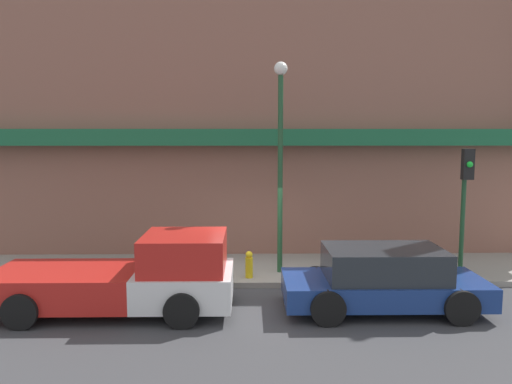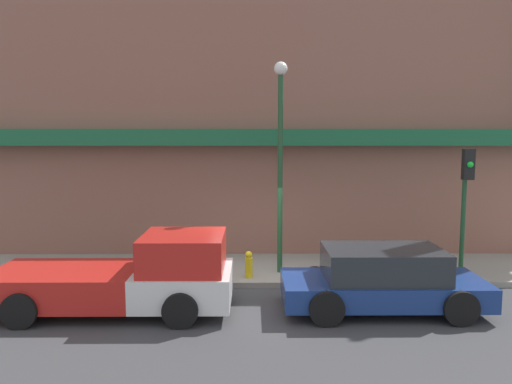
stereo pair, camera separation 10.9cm
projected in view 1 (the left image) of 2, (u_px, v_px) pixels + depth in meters
The scene contains 8 objects.
ground_plane at pixel (260, 288), 12.80m from camera, with size 80.00×80.00×0.00m, color #38383A.
sidewalk at pixel (259, 269), 14.35m from camera, with size 36.00×3.13×0.15m.
building at pixel (258, 117), 16.86m from camera, with size 19.80×3.80×11.48m.
pickup_truck at pixel (131, 278), 11.07m from camera, with size 5.26×2.24×1.74m.
parked_car at pixel (383, 279), 11.17m from camera, with size 4.47×2.08×1.42m.
fire_hydrant at pixel (249, 265), 13.20m from camera, with size 0.20×0.20×0.71m.
street_lamp at pixel (280, 143), 13.40m from camera, with size 0.36×0.36×5.69m.
traffic_light at pixel (465, 189), 13.09m from camera, with size 0.28×0.42×3.41m.
Camera 1 is at (-0.31, -12.43, 3.93)m, focal length 35.00 mm.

